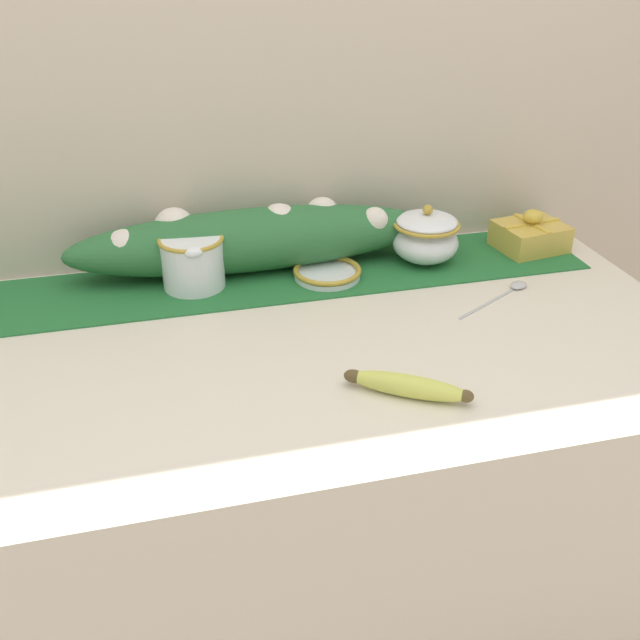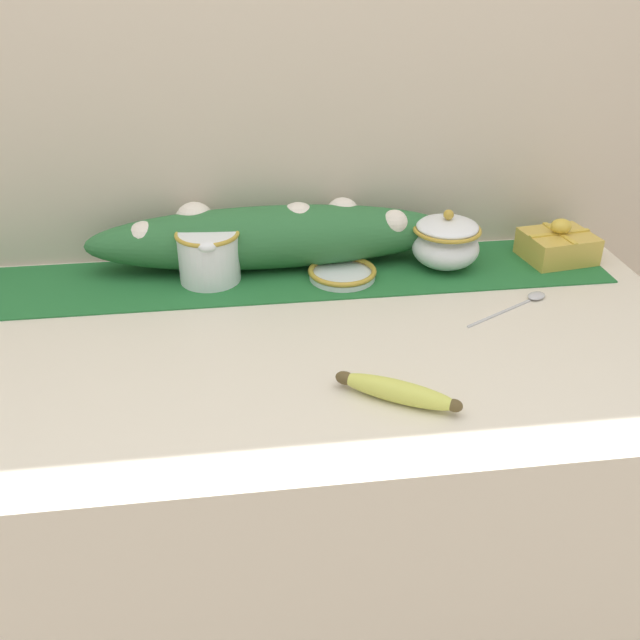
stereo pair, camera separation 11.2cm
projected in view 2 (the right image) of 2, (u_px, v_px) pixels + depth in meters
The scene contains 10 objects.
countertop at pixel (290, 533), 1.38m from camera, with size 1.40×0.70×0.88m, color beige.
back_wall at pixel (263, 89), 1.33m from camera, with size 2.20×0.04×2.40m, color beige.
table_runner at pixel (274, 277), 1.36m from camera, with size 1.28×0.22×0.00m, color #236B33.
cream_pitcher at pixel (209, 254), 1.32m from camera, with size 0.12×0.14×0.10m.
sugar_bowl at pixel (446, 242), 1.38m from camera, with size 0.13×0.13×0.12m.
small_dish at pixel (342, 273), 1.35m from camera, with size 0.13×0.13×0.02m.
banana at pixel (397, 391), 1.01m from camera, with size 0.17×0.12×0.03m.
spoon at pixel (530, 299), 1.28m from camera, with size 0.18×0.11×0.01m.
gift_box at pixel (558, 245), 1.42m from camera, with size 0.14×0.13×0.08m.
poinsettia_garland at pixel (269, 235), 1.37m from camera, with size 0.70×0.13×0.13m.
Camera 2 is at (-0.07, -1.00, 1.48)m, focal length 40.00 mm.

